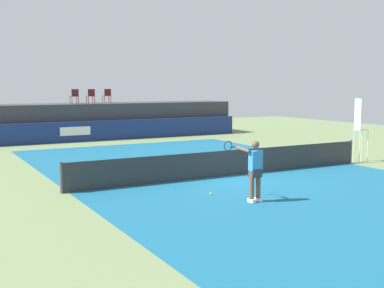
{
  "coord_description": "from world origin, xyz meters",
  "views": [
    {
      "loc": [
        -9.88,
        -15.01,
        3.32
      ],
      "look_at": [
        -0.49,
        2.0,
        1.0
      ],
      "focal_mm": 46.02,
      "sensor_mm": 36.0,
      "label": 1
    }
  ],
  "objects_px": {
    "tennis_player": "(254,169)",
    "tennis_ball": "(211,194)",
    "spectator_chair_far_left": "(74,96)",
    "spectator_chair_left": "(91,95)",
    "umpire_chair": "(359,126)",
    "spectator_chair_center": "(107,95)",
    "net_post_far": "(351,151)",
    "net_post_near": "(61,177)"
  },
  "relations": [
    {
      "from": "umpire_chair",
      "to": "net_post_far",
      "type": "bearing_deg",
      "value": -177.72
    },
    {
      "from": "umpire_chair",
      "to": "tennis_ball",
      "type": "distance_m",
      "value": 9.41
    },
    {
      "from": "spectator_chair_far_left",
      "to": "umpire_chair",
      "type": "xyz_separation_m",
      "value": [
        8.24,
        -14.95,
        -1.11
      ]
    },
    {
      "from": "tennis_player",
      "to": "spectator_chair_far_left",
      "type": "bearing_deg",
      "value": 89.8
    },
    {
      "from": "spectator_chair_left",
      "to": "net_post_near",
      "type": "height_order",
      "value": "spectator_chair_left"
    },
    {
      "from": "spectator_chair_far_left",
      "to": "umpire_chair",
      "type": "distance_m",
      "value": 17.11
    },
    {
      "from": "net_post_near",
      "to": "tennis_ball",
      "type": "xyz_separation_m",
      "value": [
        3.93,
        -2.43,
        -0.46
      ]
    },
    {
      "from": "umpire_chair",
      "to": "net_post_far",
      "type": "relative_size",
      "value": 2.76
    },
    {
      "from": "spectator_chair_center",
      "to": "net_post_near",
      "type": "xyz_separation_m",
      "value": [
        -6.88,
        -15.41,
        -2.19
      ]
    },
    {
      "from": "net_post_near",
      "to": "tennis_player",
      "type": "relative_size",
      "value": 0.56
    },
    {
      "from": "spectator_chair_center",
      "to": "net_post_far",
      "type": "relative_size",
      "value": 0.89
    },
    {
      "from": "net_post_near",
      "to": "net_post_far",
      "type": "height_order",
      "value": "same"
    },
    {
      "from": "spectator_chair_far_left",
      "to": "tennis_ball",
      "type": "bearing_deg",
      "value": -92.33
    },
    {
      "from": "umpire_chair",
      "to": "net_post_near",
      "type": "distance_m",
      "value": 12.93
    },
    {
      "from": "spectator_chair_left",
      "to": "tennis_ball",
      "type": "relative_size",
      "value": 13.06
    },
    {
      "from": "spectator_chair_center",
      "to": "spectator_chair_left",
      "type": "bearing_deg",
      "value": -160.99
    },
    {
      "from": "spectator_chair_far_left",
      "to": "tennis_player",
      "type": "xyz_separation_m",
      "value": [
        -0.07,
        -18.73,
        -1.73
      ]
    },
    {
      "from": "umpire_chair",
      "to": "net_post_near",
      "type": "relative_size",
      "value": 2.76
    },
    {
      "from": "net_post_far",
      "to": "net_post_near",
      "type": "bearing_deg",
      "value": 180.0
    },
    {
      "from": "tennis_player",
      "to": "tennis_ball",
      "type": "height_order",
      "value": "tennis_player"
    },
    {
      "from": "umpire_chair",
      "to": "net_post_near",
      "type": "xyz_separation_m",
      "value": [
        -12.88,
        -0.02,
        -1.09
      ]
    },
    {
      "from": "spectator_chair_center",
      "to": "umpire_chair",
      "type": "relative_size",
      "value": 0.32
    },
    {
      "from": "spectator_chair_center",
      "to": "net_post_far",
      "type": "bearing_deg",
      "value": -70.27
    },
    {
      "from": "spectator_chair_far_left",
      "to": "spectator_chair_center",
      "type": "height_order",
      "value": "same"
    },
    {
      "from": "spectator_chair_center",
      "to": "tennis_ball",
      "type": "height_order",
      "value": "spectator_chair_center"
    },
    {
      "from": "spectator_chair_far_left",
      "to": "spectator_chair_left",
      "type": "relative_size",
      "value": 1.0
    },
    {
      "from": "net_post_far",
      "to": "spectator_chair_left",
      "type": "bearing_deg",
      "value": 114.18
    },
    {
      "from": "net_post_far",
      "to": "tennis_ball",
      "type": "relative_size",
      "value": 14.71
    },
    {
      "from": "tennis_ball",
      "to": "net_post_far",
      "type": "bearing_deg",
      "value": 15.98
    },
    {
      "from": "tennis_ball",
      "to": "umpire_chair",
      "type": "bearing_deg",
      "value": 15.28
    },
    {
      "from": "spectator_chair_left",
      "to": "umpire_chair",
      "type": "relative_size",
      "value": 0.32
    },
    {
      "from": "net_post_far",
      "to": "tennis_player",
      "type": "distance_m",
      "value": 8.7
    },
    {
      "from": "spectator_chair_far_left",
      "to": "tennis_ball",
      "type": "height_order",
      "value": "spectator_chair_far_left"
    },
    {
      "from": "spectator_chair_left",
      "to": "umpire_chair",
      "type": "height_order",
      "value": "spectator_chair_left"
    },
    {
      "from": "spectator_chair_left",
      "to": "spectator_chair_center",
      "type": "distance_m",
      "value": 1.27
    },
    {
      "from": "spectator_chair_left",
      "to": "spectator_chair_center",
      "type": "relative_size",
      "value": 1.0
    },
    {
      "from": "spectator_chair_far_left",
      "to": "umpire_chair",
      "type": "bearing_deg",
      "value": -61.13
    },
    {
      "from": "spectator_chair_far_left",
      "to": "net_post_far",
      "type": "bearing_deg",
      "value": -62.59
    },
    {
      "from": "spectator_chair_left",
      "to": "spectator_chair_far_left",
      "type": "bearing_deg",
      "value": -178.95
    },
    {
      "from": "spectator_chair_far_left",
      "to": "net_post_near",
      "type": "height_order",
      "value": "spectator_chair_far_left"
    },
    {
      "from": "spectator_chair_far_left",
      "to": "tennis_ball",
      "type": "distance_m",
      "value": 17.61
    },
    {
      "from": "spectator_chair_far_left",
      "to": "net_post_near",
      "type": "xyz_separation_m",
      "value": [
        -4.64,
        -14.97,
        -2.19
      ]
    }
  ]
}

